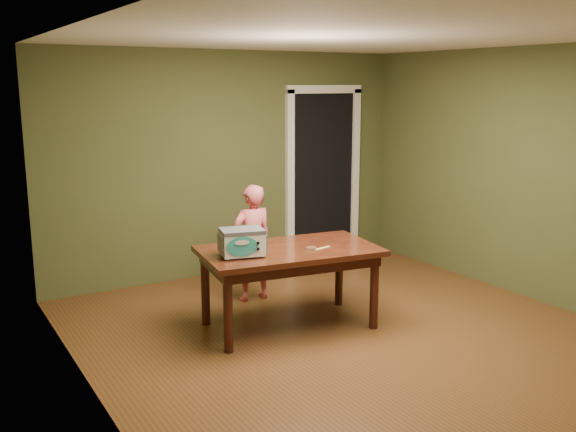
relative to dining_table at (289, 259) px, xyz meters
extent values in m
plane|color=brown|center=(0.35, -0.58, -0.65)|extent=(5.00, 5.00, 0.00)
cube|color=#474D29|center=(0.35, 1.92, 0.65)|extent=(4.50, 0.02, 2.60)
cube|color=#474D29|center=(-1.90, -0.58, 0.65)|extent=(0.02, 5.00, 2.60)
cube|color=#474D29|center=(2.60, -0.58, 0.65)|extent=(0.02, 5.00, 2.60)
cube|color=white|center=(0.35, -0.58, 1.95)|extent=(4.50, 5.00, 0.02)
cube|color=black|center=(1.65, 2.22, 0.40)|extent=(0.90, 0.60, 2.10)
cube|color=black|center=(1.65, 1.90, 0.40)|extent=(0.90, 0.02, 2.10)
cube|color=white|center=(1.15, 1.89, 0.40)|extent=(0.10, 0.06, 2.20)
cube|color=white|center=(2.15, 1.89, 0.40)|extent=(0.10, 0.06, 2.20)
cube|color=white|center=(1.65, 1.89, 1.50)|extent=(1.10, 0.06, 0.10)
cube|color=#34110B|center=(0.00, 0.00, 0.07)|extent=(1.71, 1.12, 0.05)
cube|color=black|center=(0.00, 0.00, 0.00)|extent=(1.58, 0.98, 0.10)
cylinder|color=black|center=(-0.74, -0.25, -0.30)|extent=(0.08, 0.08, 0.70)
cylinder|color=black|center=(-0.64, 0.45, -0.30)|extent=(0.08, 0.08, 0.70)
cylinder|color=black|center=(0.64, -0.45, -0.30)|extent=(0.08, 0.08, 0.70)
cylinder|color=black|center=(0.74, 0.25, -0.30)|extent=(0.08, 0.08, 0.70)
cylinder|color=#4C4F54|center=(-0.66, -0.08, 0.11)|extent=(0.02, 0.02, 0.02)
cylinder|color=#4C4F54|center=(-0.61, 0.11, 0.11)|extent=(0.02, 0.02, 0.02)
cylinder|color=#4C4F54|center=(-0.37, -0.15, 0.11)|extent=(0.02, 0.02, 0.02)
cylinder|color=#4C4F54|center=(-0.32, 0.04, 0.11)|extent=(0.02, 0.02, 0.02)
cube|color=silver|center=(-0.49, -0.02, 0.22)|extent=(0.41, 0.34, 0.20)
cube|color=#4C4F54|center=(-0.49, -0.02, 0.33)|extent=(0.42, 0.34, 0.03)
cube|color=#4C4F54|center=(-0.67, 0.02, 0.22)|extent=(0.07, 0.23, 0.16)
cube|color=#4C4F54|center=(-0.31, -0.07, 0.22)|extent=(0.07, 0.23, 0.16)
ellipsoid|color=teal|center=(-0.55, -0.14, 0.22)|extent=(0.27, 0.07, 0.17)
cylinder|color=black|center=(-0.42, -0.18, 0.24)|extent=(0.03, 0.02, 0.02)
cylinder|color=black|center=(-0.42, -0.18, 0.19)|extent=(0.02, 0.02, 0.02)
cylinder|color=silver|center=(0.15, -0.15, 0.11)|extent=(0.10, 0.10, 0.02)
cylinder|color=#482C18|center=(0.15, -0.15, 0.12)|extent=(0.09, 0.09, 0.01)
cube|color=#E8D665|center=(0.25, -0.17, 0.10)|extent=(0.18, 0.07, 0.01)
imported|color=#DE5B67|center=(0.06, 0.84, -0.04)|extent=(0.45, 0.29, 1.22)
camera|label=1|loc=(-2.92, -4.85, 1.57)|focal=40.00mm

